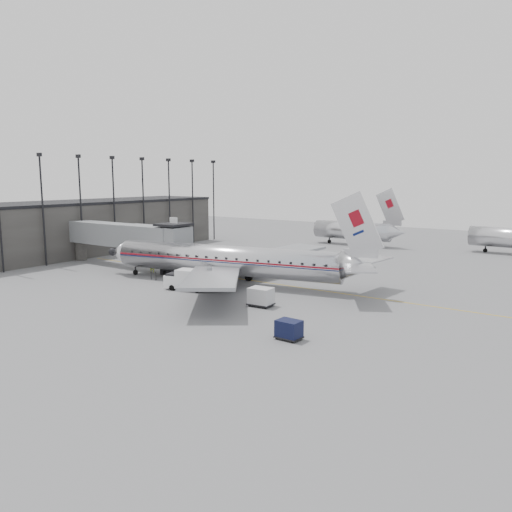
# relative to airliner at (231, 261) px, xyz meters

# --- Properties ---
(ground) EXTENTS (160.00, 160.00, 0.00)m
(ground) POSITION_rel_airliner_xyz_m (-0.66, -3.13, -2.69)
(ground) COLOR slate
(ground) RESTS_ON ground
(terminal) EXTENTS (12.00, 46.00, 8.00)m
(terminal) POSITION_rel_airliner_xyz_m (-34.66, 6.87, 1.31)
(terminal) COLOR #363331
(terminal) RESTS_ON ground
(apron_line) EXTENTS (60.00, 0.15, 0.01)m
(apron_line) POSITION_rel_airliner_xyz_m (2.34, 2.87, -2.69)
(apron_line) COLOR gold
(apron_line) RESTS_ON ground
(jet_bridge) EXTENTS (21.00, 6.20, 7.10)m
(jet_bridge) POSITION_rel_airliner_xyz_m (-17.32, 0.53, 1.49)
(jet_bridge) COLOR slate
(jet_bridge) RESTS_ON ground
(floodlight_masts) EXTENTS (0.90, 42.25, 15.25)m
(floodlight_masts) POSITION_rel_airliner_xyz_m (-28.16, 9.87, 5.67)
(floodlight_masts) COLOR black
(floodlight_masts) RESTS_ON ground
(distant_aircraft_near) EXTENTS (16.39, 3.20, 10.26)m
(distant_aircraft_near) POSITION_rel_airliner_xyz_m (-2.46, 38.87, 0.04)
(distant_aircraft_near) COLOR silver
(distant_aircraft_near) RESTS_ON ground
(airliner) EXTENTS (33.51, 30.76, 10.71)m
(airliner) POSITION_rel_airliner_xyz_m (0.00, 0.00, 0.00)
(airliner) COLOR silver
(airliner) RESTS_ON ground
(service_van) EXTENTS (5.06, 2.92, 2.24)m
(service_van) POSITION_rel_airliner_xyz_m (-1.94, -5.15, -1.52)
(service_van) COLOR white
(service_van) RESTS_ON ground
(baggage_cart_navy) EXTENTS (1.93, 1.50, 1.47)m
(baggage_cart_navy) POSITION_rel_airliner_xyz_m (15.65, -13.13, -1.91)
(baggage_cart_navy) COLOR black
(baggage_cart_navy) RESTS_ON ground
(baggage_cart_white) EXTENTS (2.35, 1.85, 1.76)m
(baggage_cart_white) POSITION_rel_airliner_xyz_m (8.41, -6.28, -1.76)
(baggage_cart_white) COLOR #BCBCBE
(baggage_cart_white) RESTS_ON ground
(ramp_worker) EXTENTS (0.76, 0.74, 1.76)m
(ramp_worker) POSITION_rel_airliner_xyz_m (-12.66, -0.13, -1.82)
(ramp_worker) COLOR #B5D519
(ramp_worker) RESTS_ON ground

